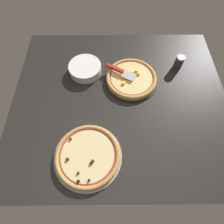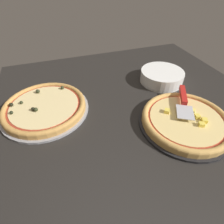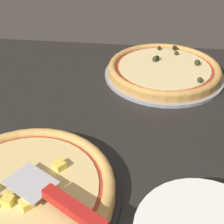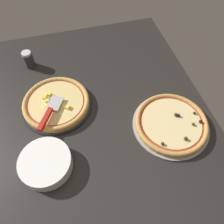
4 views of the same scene
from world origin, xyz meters
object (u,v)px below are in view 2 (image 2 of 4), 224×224
(plate_stack, at_px, (162,76))
(pizza_front, at_px, (186,120))
(serving_spatula, at_px, (183,98))
(pizza_back, at_px, (45,106))

(plate_stack, bearing_deg, pizza_front, 165.75)
(pizza_front, height_order, serving_spatula, serving_spatula)
(pizza_back, distance_m, serving_spatula, 0.60)
(serving_spatula, relative_size, plate_stack, 0.92)
(pizza_front, relative_size, plate_stack, 1.53)
(pizza_front, relative_size, pizza_back, 0.98)
(pizza_front, height_order, plate_stack, plate_stack)
(serving_spatula, distance_m, plate_stack, 0.23)
(serving_spatula, bearing_deg, pizza_front, 153.21)
(serving_spatula, bearing_deg, plate_stack, -8.57)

